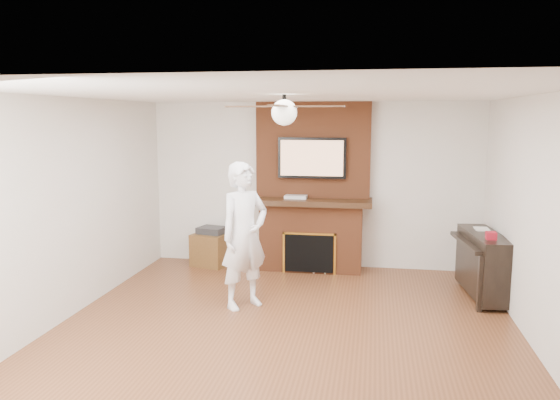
% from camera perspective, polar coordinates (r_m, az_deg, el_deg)
% --- Properties ---
extents(room_shell, '(5.36, 5.86, 2.86)m').
position_cam_1_polar(room_shell, '(5.64, 0.43, -1.81)').
color(room_shell, '#5B321B').
rests_on(room_shell, ground).
extents(fireplace, '(1.78, 0.64, 2.50)m').
position_cam_1_polar(fireplace, '(8.17, 3.35, -0.37)').
color(fireplace, brown).
rests_on(fireplace, ground).
extents(tv, '(1.00, 0.08, 0.60)m').
position_cam_1_polar(tv, '(8.04, 3.36, 4.41)').
color(tv, black).
rests_on(tv, fireplace).
extents(ceiling_fan, '(1.21, 1.21, 0.31)m').
position_cam_1_polar(ceiling_fan, '(5.54, 0.45, 9.25)').
color(ceiling_fan, black).
rests_on(ceiling_fan, room_shell).
extents(person, '(0.75, 0.76, 1.76)m').
position_cam_1_polar(person, '(6.52, -3.75, -3.72)').
color(person, white).
rests_on(person, ground).
extents(side_table, '(0.63, 0.63, 0.60)m').
position_cam_1_polar(side_table, '(8.55, -7.10, -4.93)').
color(side_table, brown).
rests_on(side_table, ground).
extents(piano, '(0.60, 1.30, 0.92)m').
position_cam_1_polar(piano, '(7.42, 20.45, -6.18)').
color(piano, black).
rests_on(piano, ground).
extents(cable_box, '(0.33, 0.19, 0.05)m').
position_cam_1_polar(cable_box, '(8.08, 1.66, 0.33)').
color(cable_box, silver).
rests_on(cable_box, fireplace).
extents(candle_orange, '(0.07, 0.07, 0.10)m').
position_cam_1_polar(candle_orange, '(8.18, 2.42, -7.12)').
color(candle_orange, red).
rests_on(candle_orange, ground).
extents(candle_green, '(0.07, 0.07, 0.08)m').
position_cam_1_polar(candle_green, '(8.13, 3.03, -7.32)').
color(candle_green, '#39702D').
rests_on(candle_green, ground).
extents(candle_cream, '(0.09, 0.09, 0.11)m').
position_cam_1_polar(candle_cream, '(8.11, 3.57, -7.23)').
color(candle_cream, beige).
rests_on(candle_cream, ground).
extents(candle_blue, '(0.07, 0.07, 0.07)m').
position_cam_1_polar(candle_blue, '(8.18, 4.71, -7.26)').
color(candle_blue, '#2D4488').
rests_on(candle_blue, ground).
extents(candle_cream_extra, '(0.09, 0.09, 0.11)m').
position_cam_1_polar(candle_cream_extra, '(8.10, 4.76, -7.28)').
color(candle_cream_extra, beige).
rests_on(candle_cream_extra, ground).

